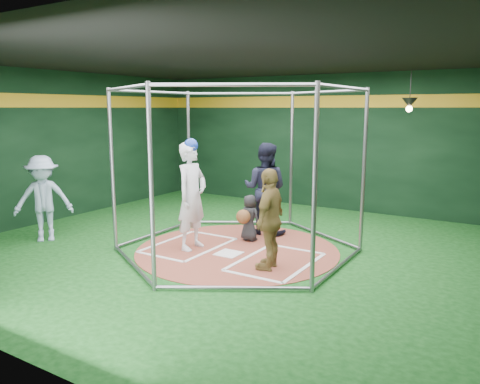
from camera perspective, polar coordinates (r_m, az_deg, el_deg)
The scene contains 12 objects.
room_shell at distance 8.52m, azimuth -0.32°, elevation 4.24°, with size 10.10×9.10×3.53m.
clay_disc at distance 8.86m, azimuth -0.34°, elevation -7.07°, with size 3.80×3.80×0.01m, color brown.
home_plate at distance 8.62m, azimuth -1.40°, elevation -7.50°, with size 0.43×0.43×0.01m, color white.
batter_box_left at distance 9.19m, azimuth -6.24°, elevation -6.44°, with size 1.17×1.77×0.01m.
batter_box_right at distance 8.21m, azimuth 4.43°, elevation -8.45°, with size 1.17×1.77×0.01m.
batting_cage at distance 8.54m, azimuth -0.35°, elevation 2.54°, with size 4.05×4.67×3.00m.
pendant_lamp_near at distance 11.02m, azimuth 19.96°, elevation 10.14°, with size 0.34×0.34×0.90m.
batter_figure at distance 8.76m, azimuth -5.89°, elevation -0.36°, with size 0.48×0.73×2.08m.
visitor_leopard at distance 7.68m, azimuth 3.67°, elevation -3.30°, with size 0.98×0.41×1.68m, color #A88E48.
catcher_figure at distance 9.32m, azimuth 1.07°, elevation -3.14°, with size 0.49×0.57×0.93m.
umpire at distance 9.82m, azimuth 3.07°, elevation 0.42°, with size 0.93×0.73×1.92m, color black.
bystander_blue at distance 10.10m, azimuth -22.87°, elevation -0.75°, with size 1.11×0.64×1.72m, color #98AFCA.
Camera 1 is at (4.47, -7.19, 2.64)m, focal length 35.00 mm.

